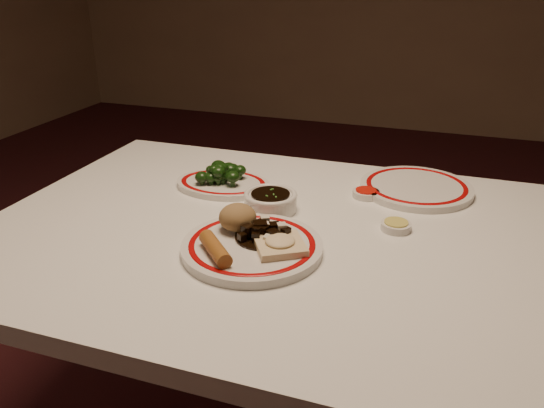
{
  "coord_description": "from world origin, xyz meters",
  "views": [
    {
      "loc": [
        0.33,
        -0.95,
        1.26
      ],
      "look_at": [
        0.01,
        0.01,
        0.8
      ],
      "focal_mm": 35.0,
      "sensor_mm": 36.0,
      "label": 1
    }
  ],
  "objects": [
    {
      "name": "dining_table",
      "position": [
        0.0,
        0.0,
        0.66
      ],
      "size": [
        1.2,
        0.9,
        0.75
      ],
      "color": "white",
      "rests_on": "ground"
    },
    {
      "name": "fried_wonton",
      "position": [
        0.06,
        -0.11,
        0.78
      ],
      "size": [
        0.12,
        0.12,
        0.02
      ],
      "color": "beige",
      "rests_on": "main_plate"
    },
    {
      "name": "main_plate",
      "position": [
        0.01,
        -0.11,
        0.76
      ],
      "size": [
        0.28,
        0.28,
        0.02
      ],
      "color": "silver",
      "rests_on": "dining_table"
    },
    {
      "name": "mustard_dish",
      "position": [
        0.26,
        0.07,
        0.76
      ],
      "size": [
        0.06,
        0.06,
        0.02
      ],
      "color": "silver",
      "rests_on": "dining_table"
    },
    {
      "name": "rice_mound",
      "position": [
        -0.04,
        -0.06,
        0.8
      ],
      "size": [
        0.08,
        0.08,
        0.05
      ],
      "primitive_type": "ellipsoid",
      "color": "olive",
      "rests_on": "main_plate"
    },
    {
      "name": "broccoli_pile",
      "position": [
        -0.18,
        0.18,
        0.79
      ],
      "size": [
        0.11,
        0.11,
        0.05
      ],
      "color": "#23471C",
      "rests_on": "broccoli_plate"
    },
    {
      "name": "spring_roll",
      "position": [
        -0.04,
        -0.18,
        0.78
      ],
      "size": [
        0.09,
        0.1,
        0.03
      ],
      "primitive_type": "cylinder",
      "rotation": [
        1.57,
        0.0,
        0.75
      ],
      "color": "#9E6227",
      "rests_on": "main_plate"
    },
    {
      "name": "sweet_sour_dish",
      "position": [
        0.17,
        0.23,
        0.76
      ],
      "size": [
        0.06,
        0.06,
        0.02
      ],
      "color": "silver",
      "rests_on": "dining_table"
    },
    {
      "name": "far_plate",
      "position": [
        0.28,
        0.3,
        0.76
      ],
      "size": [
        0.29,
        0.29,
        0.02
      ],
      "color": "silver",
      "rests_on": "dining_table"
    },
    {
      "name": "soy_bowl",
      "position": [
        -0.02,
        0.08,
        0.77
      ],
      "size": [
        0.12,
        0.12,
        0.04
      ],
      "color": "silver",
      "rests_on": "dining_table"
    },
    {
      "name": "broccoli_plate",
      "position": [
        -0.18,
        0.17,
        0.76
      ],
      "size": [
        0.24,
        0.21,
        0.02
      ],
      "color": "silver",
      "rests_on": "dining_table"
    },
    {
      "name": "stirfry_heap",
      "position": [
        0.02,
        -0.08,
        0.78
      ],
      "size": [
        0.11,
        0.11,
        0.03
      ],
      "color": "black",
      "rests_on": "main_plate"
    }
  ]
}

